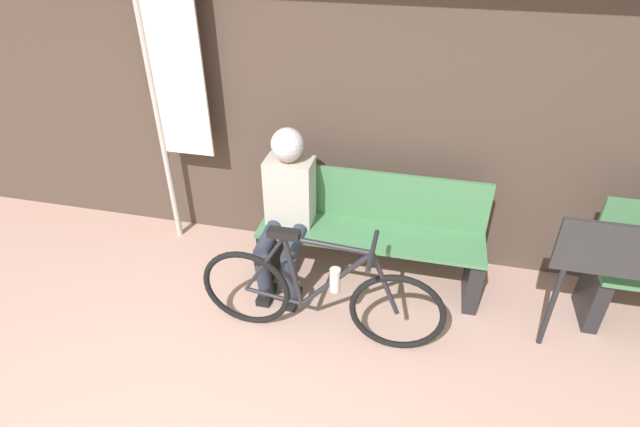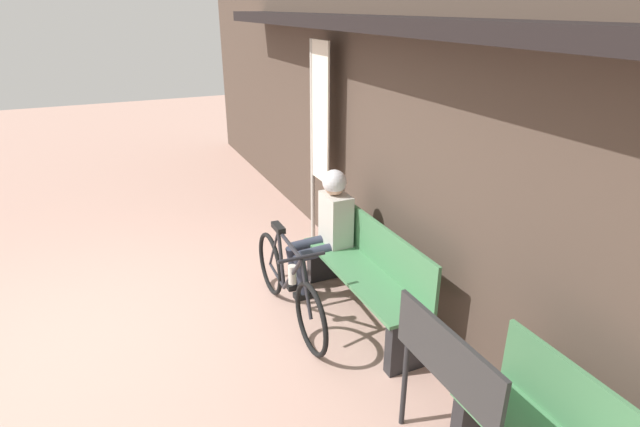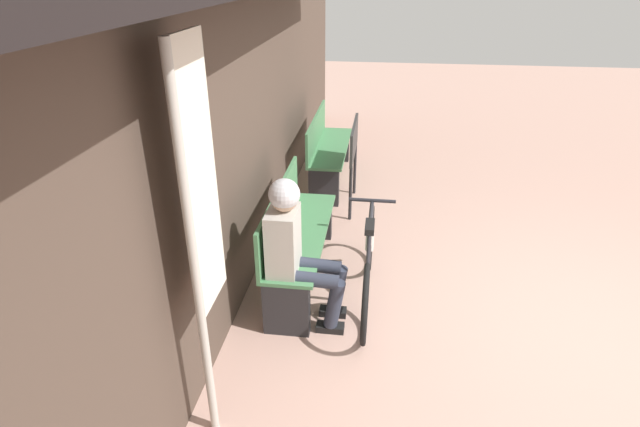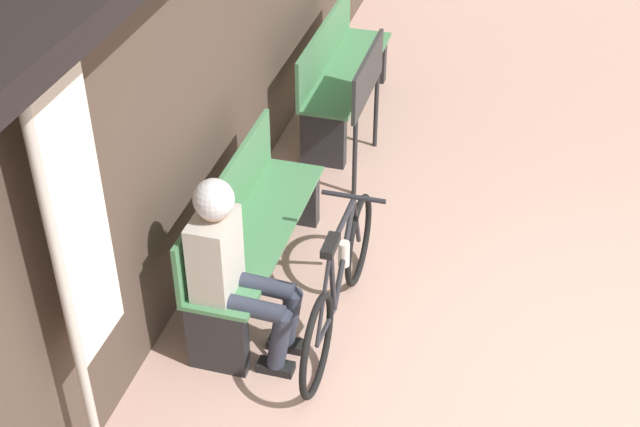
# 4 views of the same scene
# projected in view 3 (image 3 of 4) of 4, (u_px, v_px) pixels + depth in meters

# --- Properties ---
(ground_plane) EXTENTS (24.00, 24.00, 0.00)m
(ground_plane) POSITION_uv_depth(u_px,v_px,m) (569.00, 338.00, 3.85)
(ground_plane) COLOR tan
(storefront_wall) EXTENTS (12.00, 0.56, 3.20)m
(storefront_wall) POSITION_uv_depth(u_px,v_px,m) (215.00, 114.00, 3.41)
(storefront_wall) COLOR #4C3D33
(storefront_wall) RESTS_ON ground_plane
(park_bench_near) EXTENTS (1.63, 0.42, 0.88)m
(park_bench_near) POSITION_uv_depth(u_px,v_px,m) (296.00, 238.00, 4.41)
(park_bench_near) COLOR #477F51
(park_bench_near) RESTS_ON ground_plane
(bicycle) EXTENTS (1.63, 0.40, 0.84)m
(bicycle) POSITION_uv_depth(u_px,v_px,m) (368.00, 263.00, 4.15)
(bicycle) COLOR black
(bicycle) RESTS_ON ground_plane
(person_seated) EXTENTS (0.34, 0.60, 1.22)m
(person_seated) POSITION_uv_depth(u_px,v_px,m) (296.00, 243.00, 3.73)
(person_seated) COLOR #2D3342
(person_seated) RESTS_ON ground_plane
(park_bench_far) EXTENTS (1.62, 0.42, 0.88)m
(park_bench_far) POSITION_uv_depth(u_px,v_px,m) (327.00, 151.00, 6.48)
(park_bench_far) COLOR #477F51
(park_bench_far) RESTS_ON ground_plane
(banner_pole) EXTENTS (0.45, 0.05, 2.31)m
(banner_pole) POSITION_uv_depth(u_px,v_px,m) (199.00, 210.00, 2.60)
(banner_pole) COLOR #B7B2A8
(banner_pole) RESTS_ON ground_plane
(signboard) EXTENTS (0.91, 0.04, 1.00)m
(signboard) POSITION_uv_depth(u_px,v_px,m) (354.00, 146.00, 5.63)
(signboard) COLOR #232326
(signboard) RESTS_ON ground_plane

